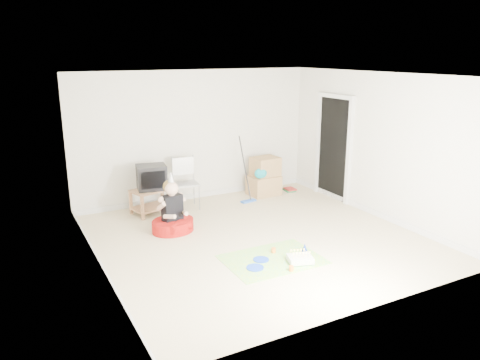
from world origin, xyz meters
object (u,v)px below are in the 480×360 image
tv_stand (153,199)px  folding_chair (186,184)px  cardboard_boxes (264,177)px  crt_tv (152,177)px  seated_woman (173,218)px  birthday_cake (300,259)px

tv_stand → folding_chair: size_ratio=0.84×
cardboard_boxes → tv_stand: bearing=-179.1°
crt_tv → folding_chair: 0.70m
tv_stand → crt_tv: size_ratio=1.61×
seated_woman → birthday_cake: bearing=-59.4°
folding_chair → cardboard_boxes: bearing=2.2°
crt_tv → cardboard_boxes: size_ratio=0.66×
tv_stand → birthday_cake: tv_stand is taller
cardboard_boxes → birthday_cake: bearing=-111.8°
crt_tv → birthday_cake: crt_tv is taller
crt_tv → folding_chair: folding_chair is taller
crt_tv → seated_woman: bearing=-79.9°
seated_woman → birthday_cake: (1.20, -2.02, -0.18)m
seated_woman → birthday_cake: size_ratio=2.54×
tv_stand → folding_chair: bearing=-2.5°
tv_stand → cardboard_boxes: 2.45m
crt_tv → birthday_cake: (1.20, -3.07, -0.65)m
crt_tv → cardboard_boxes: crt_tv is taller
folding_chair → cardboard_boxes: (1.79, 0.07, -0.10)m
seated_woman → cardboard_boxes: bearing=24.1°
crt_tv → folding_chair: (0.66, -0.03, -0.21)m
folding_chair → cardboard_boxes: size_ratio=1.26×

